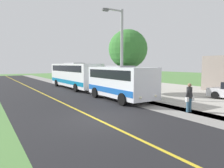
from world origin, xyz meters
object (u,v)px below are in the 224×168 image
(pedestrian_with_bags, at_px, (189,97))
(transit_bus_rear, at_px, (74,74))
(shuttle_bus_front, at_px, (120,81))
(street_light_pole, at_px, (121,50))
(tree_curbside, at_px, (128,49))

(pedestrian_with_bags, bearing_deg, transit_bus_rear, -85.78)
(shuttle_bus_front, height_order, street_light_pole, street_light_pole)
(transit_bus_rear, distance_m, pedestrian_with_bags, 15.88)
(street_light_pole, relative_size, tree_curbside, 1.17)
(street_light_pole, bearing_deg, pedestrian_with_bags, 96.77)
(street_light_pole, bearing_deg, tree_curbside, -136.75)
(transit_bus_rear, distance_m, tree_curbside, 8.12)
(shuttle_bus_front, distance_m, transit_bus_rear, 9.91)
(transit_bus_rear, distance_m, street_light_pole, 9.76)
(shuttle_bus_front, relative_size, street_light_pole, 0.92)
(transit_bus_rear, xyz_separation_m, tree_curbside, (-2.94, 7.06, 2.72))
(pedestrian_with_bags, height_order, street_light_pole, street_light_pole)
(shuttle_bus_front, bearing_deg, tree_curbside, -135.02)
(shuttle_bus_front, xyz_separation_m, pedestrian_with_bags, (-1.07, 5.91, -0.59))
(street_light_pole, xyz_separation_m, tree_curbside, (-2.53, -2.38, 0.30))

